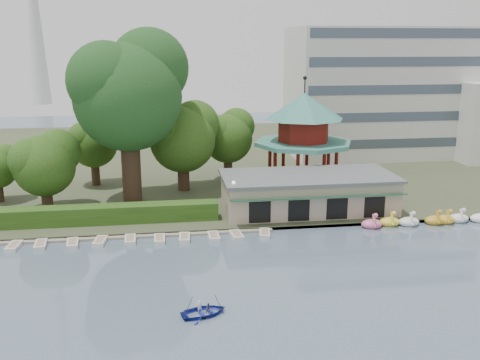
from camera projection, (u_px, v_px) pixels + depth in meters
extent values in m
plane|color=slate|center=(249.00, 319.00, 35.88)|extent=(220.00, 220.00, 0.00)
cube|color=#424930|center=(197.00, 158.00, 85.70)|extent=(220.00, 70.00, 0.40)
cube|color=gray|center=(221.00, 230.00, 52.43)|extent=(220.00, 0.60, 0.30)
cube|color=gray|center=(95.00, 237.00, 50.68)|extent=(34.00, 1.60, 0.24)
cube|color=tan|center=(308.00, 193.00, 57.82)|extent=(18.00, 8.00, 3.60)
cube|color=#595B5E|center=(308.00, 176.00, 57.33)|extent=(18.60, 8.60, 0.30)
cube|color=#194C2D|center=(319.00, 197.00, 53.49)|extent=(18.00, 1.59, 0.45)
cylinder|color=tan|center=(302.00, 181.00, 67.98)|extent=(10.40, 10.40, 1.20)
cylinder|color=#3A8170|center=(303.00, 143.00, 66.78)|extent=(12.40, 12.40, 0.50)
cylinder|color=maroon|center=(303.00, 130.00, 66.37)|extent=(6.40, 6.40, 2.80)
cone|color=#3A8170|center=(304.00, 106.00, 65.63)|extent=(10.00, 10.00, 3.20)
cylinder|color=black|center=(305.00, 85.00, 65.01)|extent=(0.16, 0.16, 1.80)
cube|color=silver|center=(385.00, 92.00, 85.41)|extent=(30.00, 14.00, 20.00)
cone|color=silver|center=(33.00, 1.00, 156.91)|extent=(6.00, 6.00, 60.00)
cube|color=#2E5318|center=(68.00, 216.00, 53.14)|extent=(30.00, 2.00, 1.80)
cylinder|color=black|center=(234.00, 203.00, 53.71)|extent=(0.12, 0.12, 4.00)
sphere|color=beige|center=(234.00, 183.00, 53.19)|extent=(0.36, 0.36, 0.36)
cylinder|color=#3A281C|center=(131.00, 160.00, 60.21)|extent=(2.14, 2.14, 9.55)
sphere|color=#214B1E|center=(128.00, 97.00, 58.46)|extent=(11.92, 11.92, 11.92)
sphere|color=#214B1E|center=(149.00, 68.00, 59.75)|extent=(8.94, 8.94, 8.94)
sphere|color=#214B1E|center=(106.00, 80.00, 56.55)|extent=(8.34, 8.34, 8.34)
cylinder|color=#3A281C|center=(47.00, 192.00, 57.74)|extent=(1.19, 1.19, 3.94)
sphere|color=#2E5318|center=(44.00, 166.00, 57.01)|extent=(6.61, 6.61, 6.61)
sphere|color=#2E5318|center=(58.00, 152.00, 57.84)|extent=(4.96, 4.96, 4.96)
sphere|color=#2E5318|center=(31.00, 160.00, 56.02)|extent=(4.63, 4.63, 4.63)
sphere|color=#2E5318|center=(6.00, 159.00, 60.80)|extent=(3.34, 3.34, 3.34)
cylinder|color=#3A281C|center=(183.00, 170.00, 65.42)|extent=(1.44, 1.44, 5.07)
sphere|color=#2E5318|center=(183.00, 140.00, 64.50)|extent=(8.00, 8.00, 8.00)
sphere|color=#2E5318|center=(195.00, 125.00, 65.47)|extent=(6.00, 6.00, 6.00)
sphere|color=#2E5318|center=(171.00, 133.00, 63.29)|extent=(5.60, 5.60, 5.60)
cylinder|color=#3A281C|center=(228.00, 164.00, 70.16)|extent=(1.15, 1.15, 4.50)
sphere|color=#2E5318|center=(228.00, 139.00, 69.34)|extent=(6.40, 6.40, 6.40)
sphere|color=#2E5318|center=(237.00, 126.00, 70.08)|extent=(4.80, 4.80, 4.80)
sphere|color=#2E5318|center=(220.00, 133.00, 68.35)|extent=(4.48, 4.48, 4.48)
cylinder|color=#3A281C|center=(95.00, 169.00, 67.84)|extent=(1.06, 1.06, 4.27)
sphere|color=#2E5318|center=(94.00, 144.00, 67.06)|extent=(5.90, 5.90, 5.90)
sphere|color=#2E5318|center=(103.00, 132.00, 67.73)|extent=(4.42, 4.42, 4.42)
sphere|color=#2E5318|center=(84.00, 138.00, 66.14)|extent=(4.13, 4.13, 4.13)
ellipsoid|color=pink|center=(372.00, 224.00, 53.62)|extent=(2.16, 1.44, 0.99)
cylinder|color=pink|center=(374.00, 221.00, 52.96)|extent=(0.26, 0.79, 1.29)
sphere|color=pink|center=(376.00, 215.00, 52.51)|extent=(0.44, 0.44, 0.44)
ellipsoid|color=yellow|center=(390.00, 222.00, 54.26)|extent=(2.16, 1.44, 0.99)
cylinder|color=yellow|center=(392.00, 219.00, 53.59)|extent=(0.26, 0.79, 1.29)
sphere|color=yellow|center=(394.00, 213.00, 53.15)|extent=(0.44, 0.44, 0.44)
ellipsoid|color=white|center=(409.00, 222.00, 54.26)|extent=(2.16, 1.44, 0.99)
cylinder|color=white|center=(412.00, 219.00, 53.60)|extent=(0.26, 0.79, 1.29)
sphere|color=white|center=(414.00, 213.00, 53.15)|extent=(0.44, 0.44, 0.44)
ellipsoid|color=gold|center=(435.00, 220.00, 54.72)|extent=(2.16, 1.44, 0.99)
cylinder|color=gold|center=(438.00, 217.00, 54.05)|extent=(0.26, 0.79, 1.29)
sphere|color=gold|center=(440.00, 212.00, 53.61)|extent=(0.44, 0.44, 0.44)
ellipsoid|color=gold|center=(445.00, 220.00, 54.92)|extent=(2.16, 1.44, 0.99)
cylinder|color=gold|center=(448.00, 216.00, 54.25)|extent=(0.26, 0.79, 1.29)
sphere|color=gold|center=(451.00, 211.00, 53.80)|extent=(0.44, 0.44, 0.44)
ellipsoid|color=white|center=(458.00, 219.00, 55.31)|extent=(2.16, 1.44, 0.99)
cylinder|color=white|center=(462.00, 215.00, 54.65)|extent=(0.26, 0.79, 1.29)
sphere|color=white|center=(464.00, 210.00, 54.20)|extent=(0.44, 0.44, 0.44)
ellipsoid|color=white|center=(480.00, 218.00, 55.39)|extent=(2.16, 1.44, 0.99)
cube|color=silver|center=(14.00, 246.00, 48.24)|extent=(1.18, 2.37, 0.36)
cube|color=silver|center=(41.00, 245.00, 48.62)|extent=(1.19, 2.38, 0.36)
cube|color=silver|center=(73.00, 243.00, 48.94)|extent=(1.24, 2.39, 0.36)
cube|color=silver|center=(100.00, 241.00, 49.46)|extent=(1.26, 2.40, 0.36)
cube|color=silver|center=(130.00, 239.00, 49.88)|extent=(1.07, 2.33, 0.36)
cube|color=silver|center=(160.00, 239.00, 49.97)|extent=(1.02, 2.31, 0.36)
cube|color=silver|center=(184.00, 238.00, 50.33)|extent=(1.11, 2.35, 0.36)
cube|color=silver|center=(214.00, 236.00, 50.68)|extent=(1.07, 2.33, 0.36)
cube|color=silver|center=(237.00, 235.00, 51.03)|extent=(1.26, 2.40, 0.36)
cube|color=silver|center=(265.00, 233.00, 51.49)|extent=(1.37, 2.43, 0.36)
imported|color=#1C2B98|center=(204.00, 309.00, 36.27)|extent=(5.13, 4.25, 0.92)
imported|color=white|center=(199.00, 307.00, 36.40)|extent=(0.36, 0.29, 0.87)
imported|color=#353C50|center=(209.00, 309.00, 36.10)|extent=(0.48, 0.42, 0.85)
cylinder|color=#3A281C|center=(186.00, 311.00, 36.13)|extent=(0.94, 0.29, 2.01)
cylinder|color=#3A281C|center=(222.00, 309.00, 36.46)|extent=(0.94, 0.29, 2.01)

